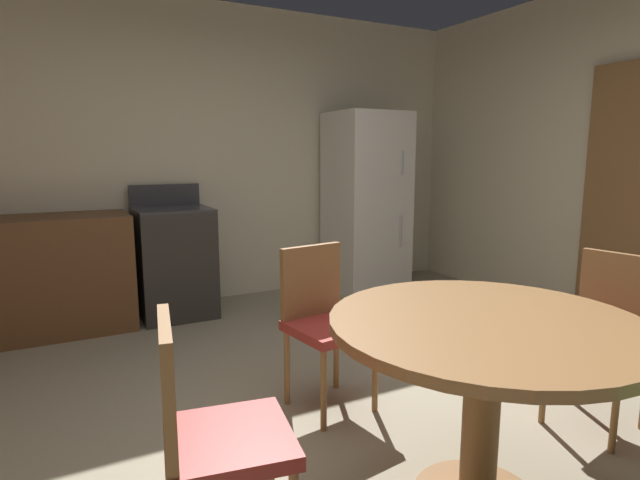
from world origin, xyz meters
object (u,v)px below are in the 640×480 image
(dining_table, at_px, (484,360))
(chair_east, at_px, (606,328))
(oven_range, at_px, (174,261))
(chair_north, at_px, (323,316))
(refrigerator, at_px, (366,203))
(chair_west, at_px, (207,430))

(dining_table, relative_size, chair_east, 1.34)
(oven_range, distance_m, chair_north, 2.02)
(dining_table, bearing_deg, chair_north, 98.02)
(chair_east, bearing_deg, chair_north, -45.91)
(refrigerator, distance_m, chair_north, 2.48)
(dining_table, bearing_deg, oven_range, 99.73)
(chair_west, bearing_deg, dining_table, -0.00)
(refrigerator, xyz_separation_m, chair_east, (-0.36, -2.77, -0.38))
(refrigerator, relative_size, dining_table, 1.51)
(chair_east, bearing_deg, oven_range, -71.47)
(oven_range, bearing_deg, chair_west, -99.98)
(dining_table, distance_m, chair_west, 1.03)
(refrigerator, xyz_separation_m, chair_west, (-2.38, -2.77, -0.38))
(chair_north, bearing_deg, refrigerator, 133.88)
(refrigerator, bearing_deg, chair_east, -97.36)
(chair_west, xyz_separation_m, chair_east, (2.02, 0.01, 0.00))
(chair_north, xyz_separation_m, chair_east, (1.15, -0.84, 0.00))
(oven_range, distance_m, chair_west, 2.87)
(oven_range, height_order, refrigerator, refrigerator)
(dining_table, height_order, chair_west, chair_west)
(refrigerator, height_order, chair_west, refrigerator)
(dining_table, distance_m, chair_north, 1.03)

